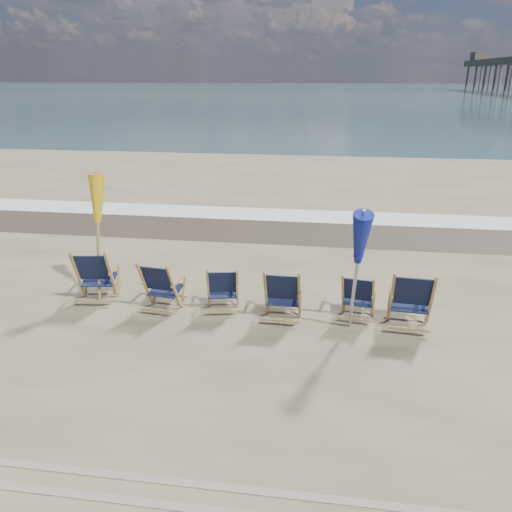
# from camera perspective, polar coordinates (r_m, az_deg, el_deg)

# --- Properties ---
(ocean) EXTENTS (400.00, 400.00, 0.00)m
(ocean) POSITION_cam_1_polar(r_m,az_deg,el_deg) (134.12, 8.16, 18.18)
(ocean) COLOR #334E54
(ocean) RESTS_ON ground
(surf_foam) EXTENTS (200.00, 1.40, 0.01)m
(surf_foam) POSITION_cam_1_polar(r_m,az_deg,el_deg) (14.93, 3.38, 4.72)
(surf_foam) COLOR silver
(surf_foam) RESTS_ON ground
(wet_sand_strip) EXTENTS (200.00, 2.60, 0.00)m
(wet_sand_strip) POSITION_cam_1_polar(r_m,az_deg,el_deg) (13.50, 2.81, 3.05)
(wet_sand_strip) COLOR #42362A
(wet_sand_strip) RESTS_ON ground
(beach_chair_0) EXTENTS (0.80, 0.87, 1.07)m
(beach_chair_0) POSITION_cam_1_polar(r_m,az_deg,el_deg) (9.32, -16.24, -2.24)
(beach_chair_0) COLOR #121835
(beach_chair_0) RESTS_ON ground
(beach_chair_1) EXTENTS (0.72, 0.78, 0.99)m
(beach_chair_1) POSITION_cam_1_polar(r_m,az_deg,el_deg) (8.66, -9.39, -3.73)
(beach_chair_1) COLOR #121835
(beach_chair_1) RESTS_ON ground
(beach_chair_2) EXTENTS (0.68, 0.74, 0.90)m
(beach_chair_2) POSITION_cam_1_polar(r_m,az_deg,el_deg) (8.63, -2.16, -3.85)
(beach_chair_2) COLOR #121835
(beach_chair_2) RESTS_ON ground
(beach_chair_3) EXTENTS (0.65, 0.73, 0.99)m
(beach_chair_3) POSITION_cam_1_polar(r_m,az_deg,el_deg) (8.26, 4.95, -4.70)
(beach_chair_3) COLOR #121835
(beach_chair_3) RESTS_ON ground
(beach_chair_4) EXTENTS (0.67, 0.72, 0.89)m
(beach_chair_4) POSITION_cam_1_polar(r_m,az_deg,el_deg) (8.50, 13.20, -4.83)
(beach_chair_4) COLOR #121835
(beach_chair_4) RESTS_ON ground
(beach_chair_5) EXTENTS (0.76, 0.84, 1.09)m
(beach_chair_5) POSITION_cam_1_polar(r_m,az_deg,el_deg) (8.38, 19.39, -5.09)
(beach_chair_5) COLOR #121835
(beach_chair_5) RESTS_ON ground
(umbrella_yellow) EXTENTS (0.30, 0.30, 2.29)m
(umbrella_yellow) POSITION_cam_1_polar(r_m,az_deg,el_deg) (9.27, -18.04, 5.40)
(umbrella_yellow) COLOR #9E7B47
(umbrella_yellow) RESTS_ON ground
(umbrella_blue) EXTENTS (0.30, 0.30, 2.23)m
(umbrella_blue) POSITION_cam_1_polar(r_m,az_deg,el_deg) (7.55, 11.64, 2.38)
(umbrella_blue) COLOR #A5A5AD
(umbrella_blue) RESTS_ON ground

